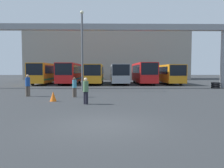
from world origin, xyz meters
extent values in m
plane|color=#2D3033|center=(0.00, 0.00, 0.00)|extent=(200.00, 200.00, 0.00)
cube|color=gray|center=(0.00, 47.45, 6.27)|extent=(38.39, 12.00, 12.53)
cylinder|color=gray|center=(14.09, 17.97, 3.44)|extent=(0.60, 0.60, 6.89)
cube|color=gray|center=(0.00, 17.97, 7.24)|extent=(28.77, 0.80, 0.70)
cube|color=orange|center=(-9.70, 26.39, 1.77)|extent=(2.44, 10.45, 2.83)
cube|color=black|center=(-9.70, 21.18, 2.29)|extent=(2.24, 0.06, 1.59)
cube|color=black|center=(-9.70, 26.39, 2.29)|extent=(2.47, 8.88, 1.19)
cube|color=#268C4C|center=(-9.70, 26.39, 0.86)|extent=(2.47, 9.93, 0.24)
cylinder|color=black|center=(-10.76, 23.46, 0.48)|extent=(0.28, 0.97, 0.97)
cylinder|color=black|center=(-8.64, 23.46, 0.48)|extent=(0.28, 0.97, 0.97)
cylinder|color=black|center=(-10.76, 29.31, 0.48)|extent=(0.28, 0.97, 0.97)
cylinder|color=black|center=(-8.64, 29.31, 0.48)|extent=(0.28, 0.97, 0.97)
cube|color=red|center=(-5.82, 26.27, 1.78)|extent=(2.53, 10.21, 2.86)
cube|color=black|center=(-5.82, 21.18, 2.31)|extent=(2.32, 0.06, 1.60)
cube|color=black|center=(-5.82, 26.27, 2.31)|extent=(2.56, 8.68, 1.20)
cube|color=#1966B2|center=(-5.82, 26.27, 0.86)|extent=(2.56, 9.70, 0.24)
cylinder|color=black|center=(-6.92, 23.41, 0.46)|extent=(0.28, 0.93, 0.93)
cylinder|color=black|center=(-4.72, 23.41, 0.46)|extent=(0.28, 0.93, 0.93)
cylinder|color=black|center=(-6.92, 29.12, 0.46)|extent=(0.28, 0.93, 0.93)
cylinder|color=black|center=(-4.72, 29.12, 0.46)|extent=(0.28, 0.93, 0.93)
cube|color=orange|center=(-1.94, 27.09, 1.68)|extent=(2.49, 11.86, 2.67)
cube|color=black|center=(-1.94, 21.18, 2.17)|extent=(2.30, 0.06, 1.50)
cube|color=black|center=(-1.94, 27.09, 2.17)|extent=(2.52, 10.08, 1.12)
cube|color=#268C4C|center=(-1.94, 27.09, 0.83)|extent=(2.52, 11.26, 0.24)
cylinder|color=black|center=(-3.03, 23.77, 0.52)|extent=(0.28, 1.04, 1.04)
cylinder|color=black|center=(-0.85, 23.77, 0.52)|extent=(0.28, 1.04, 1.04)
cylinder|color=black|center=(-3.03, 30.41, 0.52)|extent=(0.28, 1.04, 1.04)
cylinder|color=black|center=(-0.85, 30.41, 0.52)|extent=(0.28, 1.04, 1.04)
cube|color=#999EA5|center=(1.94, 26.73, 1.70)|extent=(2.53, 11.14, 2.70)
cube|color=black|center=(1.94, 21.18, 2.19)|extent=(2.33, 0.06, 1.51)
cube|color=black|center=(1.94, 26.73, 2.19)|extent=(2.56, 9.47, 1.13)
cube|color=orange|center=(1.94, 26.73, 0.84)|extent=(2.56, 10.58, 0.24)
cylinder|color=black|center=(0.83, 23.61, 0.51)|extent=(0.28, 1.01, 1.01)
cylinder|color=black|center=(3.05, 23.61, 0.51)|extent=(0.28, 1.01, 1.01)
cylinder|color=black|center=(0.83, 29.85, 0.51)|extent=(0.28, 1.01, 1.01)
cylinder|color=black|center=(3.05, 29.85, 0.51)|extent=(0.28, 1.01, 1.01)
cube|color=red|center=(5.82, 26.48, 1.81)|extent=(2.52, 10.64, 2.92)
cube|color=black|center=(5.82, 21.18, 2.35)|extent=(2.32, 0.06, 1.63)
cube|color=black|center=(5.82, 26.48, 2.35)|extent=(2.55, 9.04, 1.23)
cube|color=red|center=(5.82, 26.48, 0.88)|extent=(2.55, 10.11, 0.24)
cylinder|color=black|center=(4.72, 23.50, 0.47)|extent=(0.28, 0.94, 0.94)
cylinder|color=black|center=(6.92, 23.50, 0.47)|extent=(0.28, 0.94, 0.94)
cylinder|color=black|center=(4.72, 29.46, 0.47)|extent=(0.28, 0.94, 0.94)
cylinder|color=black|center=(6.92, 29.46, 0.47)|extent=(0.28, 0.94, 0.94)
cube|color=orange|center=(9.70, 26.20, 1.66)|extent=(2.50, 10.08, 2.62)
cube|color=black|center=(9.70, 21.18, 2.14)|extent=(2.30, 0.06, 1.47)
cube|color=black|center=(9.70, 26.20, 2.14)|extent=(2.53, 8.57, 1.10)
cube|color=orange|center=(9.70, 26.20, 0.82)|extent=(2.53, 9.58, 0.24)
cylinder|color=black|center=(8.61, 23.38, 0.49)|extent=(0.28, 0.99, 0.99)
cylinder|color=black|center=(10.79, 23.38, 0.49)|extent=(0.28, 0.99, 0.99)
cylinder|color=black|center=(8.61, 29.03, 0.49)|extent=(0.28, 0.99, 0.99)
cylinder|color=black|center=(10.79, 29.03, 0.49)|extent=(0.28, 0.99, 0.99)
cylinder|color=black|center=(-1.15, 5.30, 0.40)|extent=(0.18, 0.18, 0.79)
cylinder|color=black|center=(-1.27, 5.39, 0.40)|extent=(0.18, 0.18, 0.79)
cylinder|color=#4C724C|center=(-1.21, 5.34, 1.12)|extent=(0.35, 0.35, 0.66)
sphere|color=beige|center=(-1.21, 5.34, 1.56)|extent=(0.21, 0.21, 0.21)
cylinder|color=brown|center=(-2.55, 9.04, 0.37)|extent=(0.17, 0.17, 0.75)
cylinder|color=brown|center=(-2.41, 9.08, 0.37)|extent=(0.17, 0.17, 0.75)
cylinder|color=teal|center=(-2.48, 9.06, 1.06)|extent=(0.33, 0.33, 0.62)
sphere|color=brown|center=(-2.48, 9.06, 1.47)|extent=(0.20, 0.20, 0.20)
cylinder|color=brown|center=(-6.27, 9.57, 0.42)|extent=(0.19, 0.19, 0.85)
cylinder|color=brown|center=(-6.43, 9.58, 0.42)|extent=(0.19, 0.19, 0.85)
cylinder|color=navy|center=(-6.35, 9.57, 1.20)|extent=(0.37, 0.37, 0.71)
sphere|color=tan|center=(-6.35, 9.57, 1.67)|extent=(0.23, 0.23, 0.23)
cone|color=orange|center=(-3.58, 6.70, 0.34)|extent=(0.45, 0.45, 0.68)
torus|color=black|center=(12.98, 17.42, 0.12)|extent=(1.04, 1.04, 0.24)
torus|color=black|center=(12.98, 17.42, 0.36)|extent=(1.04, 1.04, 0.24)
torus|color=black|center=(12.98, 17.42, 0.60)|extent=(1.04, 1.04, 0.24)
cylinder|color=#595B60|center=(-2.47, 14.37, 3.93)|extent=(0.20, 0.20, 7.87)
sphere|color=beige|center=(-2.47, 14.37, 8.02)|extent=(0.36, 0.36, 0.36)
camera|label=1|loc=(0.20, -8.24, 2.10)|focal=35.00mm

